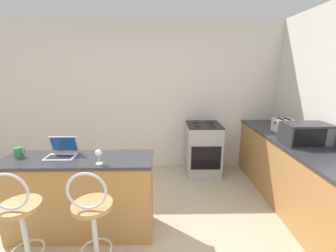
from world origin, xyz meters
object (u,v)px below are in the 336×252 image
laptop (62,151)px  microwave (306,134)px  stove_range (203,149)px  toaster (283,125)px  mug_green (19,152)px  mug_red (282,124)px  bar_stool_near (22,228)px  bar_stool_far (94,227)px  wine_glass_short (99,154)px

laptop → microwave: bearing=6.5°
stove_range → toaster: bearing=-25.0°
microwave → toaster: microwave is taller
mug_green → mug_red: bearing=19.5°
toaster → stove_range: size_ratio=0.29×
bar_stool_near → bar_stool_far: (0.61, 0.00, 0.00)m
toaster → wine_glass_short: size_ratio=1.72×
bar_stool_near → bar_stool_far: size_ratio=1.00×
microwave → mug_green: 3.29m
bar_stool_far → toaster: toaster is taller
laptop → stove_range: 2.30m
stove_range → mug_green: 2.67m
toaster → mug_green: size_ratio=2.48×
laptop → microwave: microwave is taller
toaster → mug_red: toaster is taller
bar_stool_far → mug_red: (2.52, 1.81, 0.46)m
bar_stool_far → mug_red: bar_stool_far is taller
bar_stool_far → laptop: 0.91m
stove_range → laptop: bearing=-142.1°
bar_stool_near → bar_stool_far: same height
microwave → mug_green: (-3.27, -0.35, -0.08)m
mug_green → stove_range: bearing=32.4°
wine_glass_short → mug_red: bearing=29.0°
wine_glass_short → microwave: bearing=12.9°
bar_stool_far → stove_range: 2.38m
bar_stool_far → laptop: (-0.48, 0.62, 0.46)m
microwave → stove_range: 1.60m
microwave → mug_red: bearing=78.8°
toaster → bar_stool_near: bearing=-153.1°
microwave → toaster: size_ratio=2.05×
bar_stool_near → stove_range: 2.75m
bar_stool_far → stove_range: bearing=57.3°
mug_green → mug_red: (3.45, 1.22, -0.00)m
microwave → wine_glass_short: size_ratio=3.52×
laptop → stove_range: bearing=37.9°
stove_range → mug_red: size_ratio=8.63×
bar_stool_near → laptop: (0.12, 0.62, 0.46)m
toaster → stove_range: 1.30m
microwave → mug_red: 0.89m
bar_stool_far → toaster: 2.84m
toaster → mug_green: toaster is taller
wine_glass_short → laptop: bearing=154.1°
bar_stool_far → wine_glass_short: wine_glass_short is taller
bar_stool_far → microwave: 2.58m
bar_stool_far → mug_red: bearing=35.8°
laptop → mug_red: 3.23m
wine_glass_short → mug_red: wine_glass_short is taller
bar_stool_far → wine_glass_short: 0.65m
mug_green → bar_stool_far: bearing=-32.7°
bar_stool_near → wine_glass_short: size_ratio=6.93×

